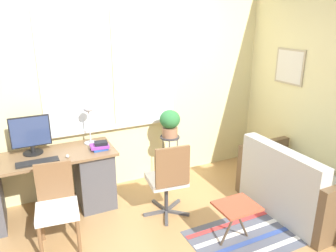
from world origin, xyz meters
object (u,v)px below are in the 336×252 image
object	(u,v)px
desk_chair_wooden	(57,204)
book_stack	(100,146)
monitor	(31,135)
folding_stool	(237,208)
keyboard	(38,162)
plant_stand	(170,143)
couch_loveseat	(295,188)
potted_plant	(170,122)
office_chair_swivel	(168,179)
mouse	(67,156)
desk_lamp	(89,118)

from	to	relation	value
desk_chair_wooden	book_stack	bearing A→B (deg)	47.82
monitor	book_stack	size ratio (longest dim) A/B	1.96
folding_stool	keyboard	bearing A→B (deg)	145.56
monitor	folding_stool	size ratio (longest dim) A/B	1.01
book_stack	keyboard	bearing A→B (deg)	-173.55
book_stack	plant_stand	distance (m)	0.99
couch_loveseat	potted_plant	distance (m)	1.70
desk_chair_wooden	potted_plant	xyz separation A→B (m)	(1.55, 0.65, 0.43)
office_chair_swivel	potted_plant	size ratio (longest dim) A/B	2.52
plant_stand	keyboard	bearing A→B (deg)	-172.48
desk_chair_wooden	couch_loveseat	size ratio (longest dim) A/B	0.63
book_stack	couch_loveseat	xyz separation A→B (m)	(1.99, -1.08, -0.48)
monitor	couch_loveseat	world-z (taller)	monitor
potted_plant	couch_loveseat	bearing A→B (deg)	-49.84
monitor	plant_stand	bearing A→B (deg)	-2.55
mouse	potted_plant	xyz separation A→B (m)	(1.34, 0.21, 0.14)
office_chair_swivel	couch_loveseat	xyz separation A→B (m)	(1.39, -0.54, -0.18)
desk_chair_wooden	office_chair_swivel	xyz separation A→B (m)	(1.19, -0.04, 0.02)
desk_lamp	plant_stand	xyz separation A→B (m)	(1.01, -0.10, -0.45)
plant_stand	potted_plant	world-z (taller)	potted_plant
office_chair_swivel	folding_stool	bearing A→B (deg)	127.14
desk_lamp	desk_chair_wooden	size ratio (longest dim) A/B	0.56
book_stack	plant_stand	world-z (taller)	book_stack
plant_stand	desk_chair_wooden	bearing A→B (deg)	-157.33
book_stack	potted_plant	distance (m)	0.98
mouse	office_chair_swivel	bearing A→B (deg)	-25.79
desk_lamp	folding_stool	size ratio (longest dim) A/B	1.10
couch_loveseat	plant_stand	size ratio (longest dim) A/B	1.93
desk_lamp	desk_chair_wooden	distance (m)	1.09
book_stack	office_chair_swivel	xyz separation A→B (m)	(0.61, -0.54, -0.30)
monitor	plant_stand	distance (m)	1.70
office_chair_swivel	folding_stool	distance (m)	0.82
couch_loveseat	plant_stand	distance (m)	1.63
office_chair_swivel	potted_plant	xyz separation A→B (m)	(0.36, 0.68, 0.41)
monitor	couch_loveseat	size ratio (longest dim) A/B	0.33
keyboard	monitor	bearing A→B (deg)	93.78
folding_stool	office_chair_swivel	bearing A→B (deg)	120.48
keyboard	desk_lamp	xyz separation A→B (m)	(0.63, 0.32, 0.31)
keyboard	desk_lamp	world-z (taller)	desk_lamp
mouse	plant_stand	bearing A→B (deg)	8.86
plant_stand	folding_stool	size ratio (longest dim) A/B	1.61
book_stack	plant_stand	size ratio (longest dim) A/B	0.32
office_chair_swivel	monitor	bearing A→B (deg)	-23.43
monitor	plant_stand	xyz separation A→B (m)	(1.67, -0.07, -0.35)
keyboard	office_chair_swivel	world-z (taller)	office_chair_swivel
mouse	desk_lamp	distance (m)	0.54
desk_chair_wooden	plant_stand	xyz separation A→B (m)	(1.55, 0.65, 0.15)
keyboard	mouse	xyz separation A→B (m)	(0.31, 0.01, 0.01)
mouse	office_chair_swivel	world-z (taller)	office_chair_swivel
book_stack	desk_chair_wooden	xyz separation A→B (m)	(-0.58, -0.51, -0.32)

